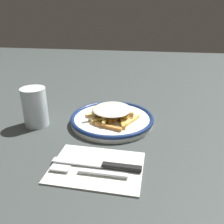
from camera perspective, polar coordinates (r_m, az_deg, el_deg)
The scene contains 7 objects.
ground_plane at distance 0.77m, azimuth 0.00°, elevation -2.58°, with size 2.60×2.60×0.00m, color #353C3A.
plate at distance 0.77m, azimuth 0.00°, elevation -1.72°, with size 0.26×0.26×0.02m.
fries_heap at distance 0.75m, azimuth 0.07°, elevation -0.06°, with size 0.18×0.16×0.04m.
napkin at distance 0.58m, azimuth -3.76°, elevation -12.62°, with size 0.16×0.21×0.01m, color silver.
fork at distance 0.55m, azimuth -5.66°, elevation -13.63°, with size 0.02×0.18×0.01m.
knife at distance 0.57m, azimuth -1.88°, elevation -12.28°, with size 0.03×0.21×0.01m.
water_glass at distance 0.78m, azimuth -17.63°, elevation 1.14°, with size 0.07×0.07×0.12m, color silver.
Camera 1 is at (-0.68, -0.10, 0.35)m, focal length 39.00 mm.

